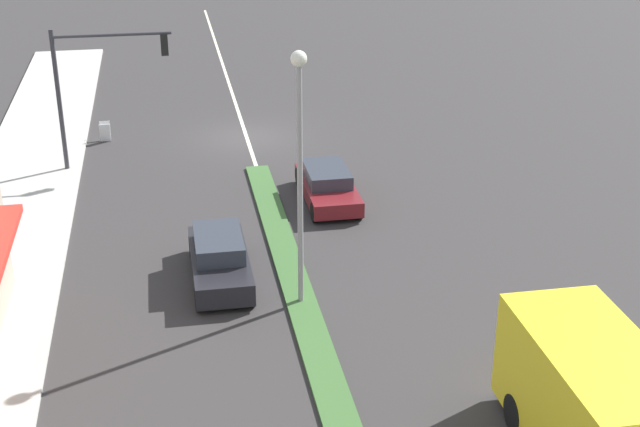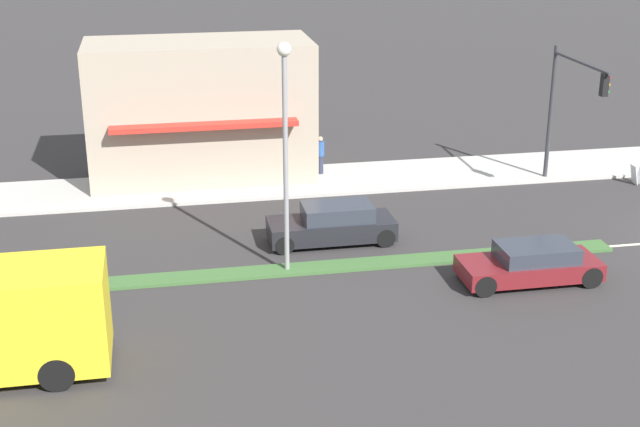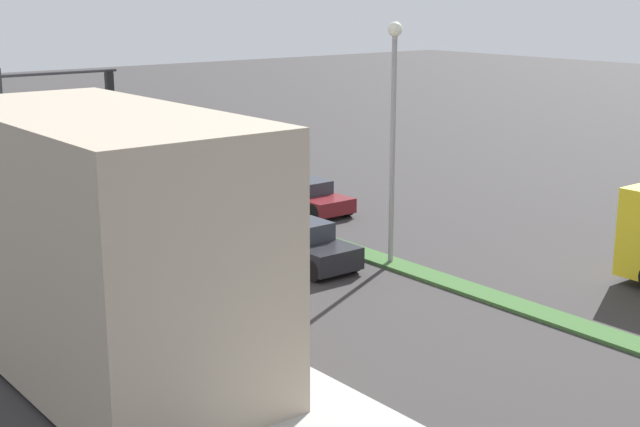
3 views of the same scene
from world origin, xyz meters
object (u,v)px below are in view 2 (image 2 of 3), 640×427
traffic_signal_main (568,97)px  warning_aframe_sign (637,174)px  street_lamp (285,130)px  sedan_dark (333,225)px  pedestrian (320,154)px  sedan_maroon (531,264)px

traffic_signal_main → warning_aframe_sign: 4.94m
street_lamp → warning_aframe_sign: (6.17, -15.86, -4.35)m
warning_aframe_sign → sedan_dark: (-3.97, 13.89, 0.24)m
traffic_signal_main → pedestrian: size_ratio=3.39×
pedestrian → sedan_dark: (-7.52, 0.99, -0.32)m
traffic_signal_main → sedan_maroon: (-8.32, 4.88, -3.29)m
traffic_signal_main → pedestrian: bearing=69.1°
sedan_maroon → warning_aframe_sign: bearing=-45.1°
sedan_dark → sedan_maroon: bearing=-128.7°
sedan_maroon → sedan_dark: 7.04m
pedestrian → sedan_maroon: bearing=-159.3°
sedan_dark → street_lamp: bearing=138.2°
traffic_signal_main → sedan_dark: 11.56m
warning_aframe_sign → sedan_maroon: 11.85m
street_lamp → pedestrian: street_lamp is taller
street_lamp → warning_aframe_sign: bearing=-68.7°
pedestrian → sedan_dark: pedestrian is taller
sedan_maroon → street_lamp: bearing=73.6°
sedan_maroon → sedan_dark: bearing=51.3°
traffic_signal_main → street_lamp: 13.82m
warning_aframe_sign → sedan_maroon: bearing=134.9°
pedestrian → sedan_maroon: size_ratio=0.38×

